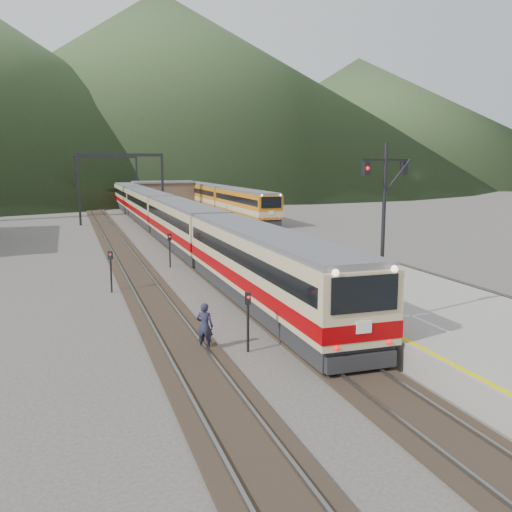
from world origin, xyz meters
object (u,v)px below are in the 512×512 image
object	(u,v)px
second_train	(208,196)
worker	(205,326)
main_train	(163,214)
signal_mast	(384,215)

from	to	relation	value
second_train	worker	distance (m)	65.93
main_train	second_train	world-z (taller)	main_train
second_train	worker	bearing A→B (deg)	-103.78
signal_mast	worker	distance (m)	7.81
main_train	signal_mast	world-z (taller)	signal_mast
signal_mast	worker	size ratio (longest dim) A/B	3.70
second_train	signal_mast	world-z (taller)	signal_mast
second_train	worker	xyz separation A→B (m)	(-15.70, -64.03, -0.99)
main_train	signal_mast	size ratio (longest dim) A/B	11.91
main_train	worker	world-z (taller)	main_train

